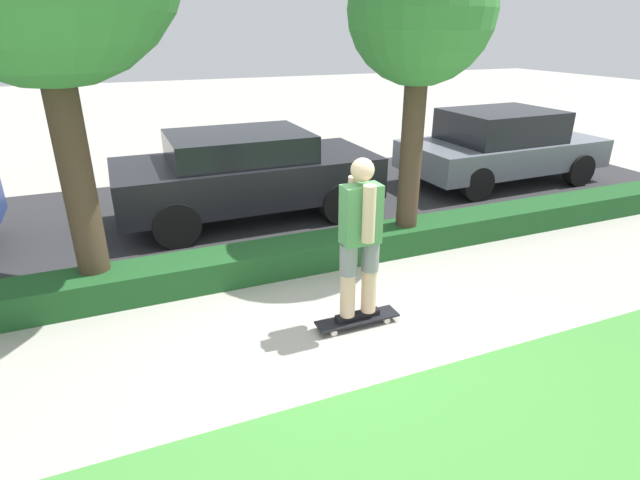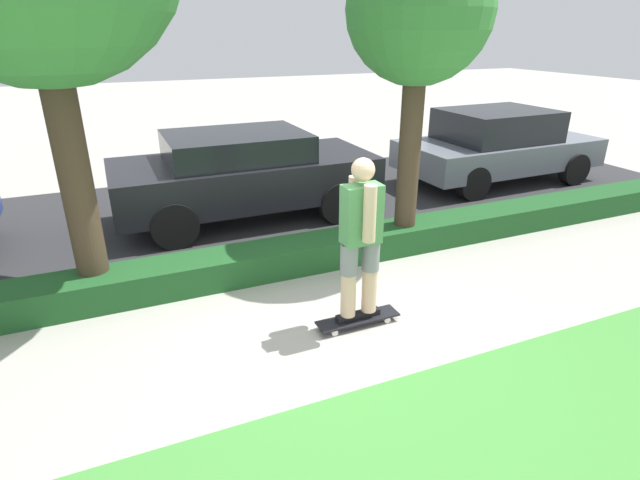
{
  "view_description": "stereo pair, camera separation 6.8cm",
  "coord_description": "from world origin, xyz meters",
  "px_view_note": "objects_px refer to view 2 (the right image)",
  "views": [
    {
      "loc": [
        -1.87,
        -4.25,
        3.05
      ],
      "look_at": [
        0.13,
        0.6,
        0.82
      ],
      "focal_mm": 28.0,
      "sensor_mm": 36.0,
      "label": 1
    },
    {
      "loc": [
        -1.93,
        -4.23,
        3.05
      ],
      "look_at": [
        0.13,
        0.6,
        0.82
      ],
      "focal_mm": 28.0,
      "sensor_mm": 36.0,
      "label": 2
    }
  ],
  "objects_px": {
    "skater_person": "(361,238)",
    "parked_car_rear": "(497,145)",
    "tree_mid": "(419,15)",
    "parked_car_middle": "(244,173)",
    "skateboard": "(358,319)"
  },
  "relations": [
    {
      "from": "skater_person",
      "to": "skateboard",
      "type": "bearing_deg",
      "value": 0.0
    },
    {
      "from": "parked_car_middle",
      "to": "parked_car_rear",
      "type": "xyz_separation_m",
      "value": [
        5.53,
        0.09,
        -0.01
      ]
    },
    {
      "from": "parked_car_middle",
      "to": "tree_mid",
      "type": "bearing_deg",
      "value": -51.65
    },
    {
      "from": "parked_car_middle",
      "to": "parked_car_rear",
      "type": "height_order",
      "value": "parked_car_rear"
    },
    {
      "from": "skater_person",
      "to": "parked_car_middle",
      "type": "xyz_separation_m",
      "value": [
        -0.21,
        3.87,
        -0.26
      ]
    },
    {
      "from": "skater_person",
      "to": "tree_mid",
      "type": "distance_m",
      "value": 3.12
    },
    {
      "from": "skater_person",
      "to": "parked_car_middle",
      "type": "distance_m",
      "value": 3.88
    },
    {
      "from": "skateboard",
      "to": "skater_person",
      "type": "distance_m",
      "value": 0.98
    },
    {
      "from": "skateboard",
      "to": "parked_car_middle",
      "type": "height_order",
      "value": "parked_car_middle"
    },
    {
      "from": "skateboard",
      "to": "tree_mid",
      "type": "bearing_deg",
      "value": 45.52
    },
    {
      "from": "skateboard",
      "to": "parked_car_middle",
      "type": "relative_size",
      "value": 0.22
    },
    {
      "from": "skateboard",
      "to": "tree_mid",
      "type": "distance_m",
      "value": 3.86
    },
    {
      "from": "skateboard",
      "to": "parked_car_rear",
      "type": "bearing_deg",
      "value": 36.66
    },
    {
      "from": "skater_person",
      "to": "parked_car_rear",
      "type": "height_order",
      "value": "skater_person"
    },
    {
      "from": "tree_mid",
      "to": "parked_car_middle",
      "type": "xyz_separation_m",
      "value": [
        -1.8,
        2.25,
        -2.41
      ]
    }
  ]
}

